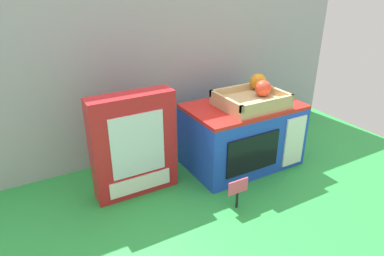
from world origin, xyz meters
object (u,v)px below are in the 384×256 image
(price_sign, at_px, (238,190))
(cookie_set_box, at_px, (134,145))
(food_groups_crate, at_px, (253,97))
(toy_microwave, at_px, (242,135))

(price_sign, bearing_deg, cookie_set_box, 134.09)
(price_sign, bearing_deg, food_groups_crate, 45.26)
(toy_microwave, height_order, price_sign, toy_microwave)
(food_groups_crate, height_order, price_sign, food_groups_crate)
(toy_microwave, xyz_separation_m, price_sign, (-0.18, -0.22, -0.05))
(toy_microwave, relative_size, food_groups_crate, 1.75)
(food_groups_crate, height_order, cookie_set_box, cookie_set_box)
(toy_microwave, height_order, food_groups_crate, food_groups_crate)
(toy_microwave, relative_size, cookie_set_box, 1.20)
(food_groups_crate, xyz_separation_m, price_sign, (-0.21, -0.21, -0.19))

